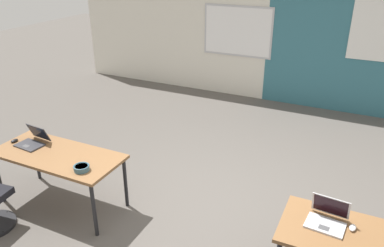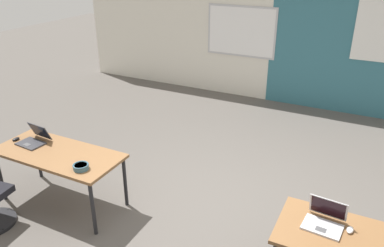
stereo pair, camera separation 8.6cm
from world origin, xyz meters
TOP-DOWN VIEW (x-y plane):
  - ground_plane at (0.00, 0.00)m, footprint 24.00×24.00m
  - back_wall_assembly at (0.04, 4.19)m, footprint 10.00×0.27m
  - desk_near_left at (-1.75, -0.60)m, footprint 1.60×0.70m
  - desk_near_right at (1.75, -0.60)m, footprint 1.60×0.70m
  - laptop_near_left_end at (-2.20, -0.54)m, footprint 0.36×0.35m
  - mouse_near_left_end at (-2.46, -0.60)m, footprint 0.06×0.10m
  - laptop_near_right_inner at (1.33, -0.53)m, footprint 0.35×0.32m
  - mouse_near_right_inner at (1.55, -0.52)m, footprint 0.06×0.10m
  - snack_bowl at (-1.23, -0.77)m, footprint 0.18×0.18m

SIDE VIEW (x-z plane):
  - ground_plane at x=0.00m, z-range 0.00..0.00m
  - desk_near_left at x=-1.75m, z-range 0.30..1.02m
  - desk_near_right at x=1.75m, z-range 0.30..1.02m
  - mouse_near_left_end at x=-2.46m, z-range 0.72..0.75m
  - mouse_near_right_inner at x=1.55m, z-range 0.72..0.75m
  - snack_bowl at x=-1.23m, z-range 0.72..0.79m
  - laptop_near_left_end at x=-2.20m, z-range 0.66..0.88m
  - laptop_near_right_inner at x=1.33m, z-range 0.65..0.89m
  - back_wall_assembly at x=0.04m, z-range 0.01..2.81m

